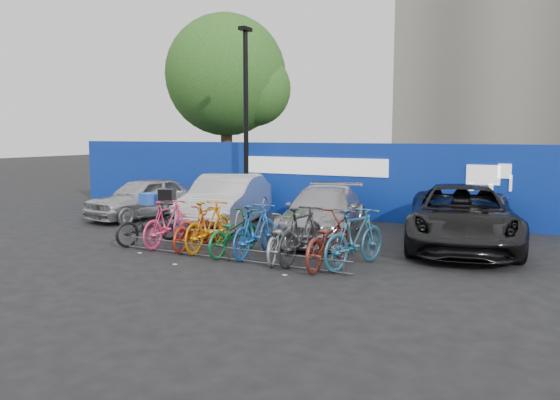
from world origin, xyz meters
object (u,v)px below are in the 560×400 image
Objects in this scene: car_3 at (462,216)px; bike_2 at (193,229)px; tree at (231,78)px; car_1 at (227,201)px; bike_8 at (328,240)px; bike_7 at (302,234)px; bike_9 at (355,238)px; lamppost at (246,116)px; bike_1 at (168,223)px; bike_5 at (255,230)px; car_0 at (144,198)px; bike_6 at (280,238)px; bike_3 at (208,226)px; bike_4 at (233,233)px; car_2 at (324,212)px; bike_rack at (229,253)px; bike_0 at (149,224)px.

bike_2 is (-5.53, -3.15, -0.26)m from car_3.
car_3 is (10.88, -6.85, -4.33)m from tree.
bike_8 is (4.47, -3.06, -0.21)m from car_1.
bike_2 is at bearing -0.04° from bike_7.
bike_9 is (9.34, -9.94, -4.46)m from tree.
car_3 is at bearing -16.68° from lamppost.
lamppost is 3.27× the size of bike_1.
lamppost is at bearing -59.15° from bike_5.
tree is 14.19m from bike_8.
car_1 is 4.88m from bike_7.
car_0 is 6.69m from bike_5.
car_3 reaches higher than bike_1.
bike_6 is (3.07, -0.06, -0.09)m from bike_1.
lamppost is 7.62m from bike_7.
tree reaches higher than bike_7.
bike_3 is 1.92m from bike_6.
bike_7 is at bearing -49.46° from lamppost.
lamppost is at bearing -52.49° from tree.
bike_5 is (1.70, -0.01, 0.11)m from bike_2.
bike_9 is at bearing -175.52° from bike_4.
car_2 is 2.32× the size of bike_3.
bike_5 is at bearing -151.96° from car_3.
lamppost is at bearing 133.34° from car_2.
bike_4 is at bearing 4.06° from bike_5.
bike_rack is 3.12× the size of bike_6.
bike_0 is at bearing 167.05° from bike_rack.
bike_8 is (3.48, -0.14, 0.08)m from bike_2.
lamppost is 1.59× the size of car_0.
bike_5 reaches higher than bike_4.
bike_9 is (4.97, -2.87, -0.15)m from car_1.
bike_6 is at bearing 169.95° from bike_2.
bike_rack is 2.17m from bike_8.
bike_7 is at bearing 174.28° from bike_3.
bike_rack is at bearing -178.63° from bike_0.
bike_4 reaches higher than bike_rack.
car_0 is at bearing -5.29° from bike_9.
tree is 13.51m from bike_6.
bike_5 is 0.97× the size of bike_7.
car_0 is at bearing -21.68° from bike_8.
bike_rack is (3.20, -6.00, -3.11)m from lamppost.
bike_2 is 0.89× the size of bike_9.
car_2 is at bearing 175.27° from car_3.
car_3 is (9.76, 0.07, 0.08)m from car_0.
tree is 1.73× the size of car_2.
bike_8 is at bearing 173.77° from bike_3.
tree reaches higher than bike_6.
bike_3 is (4.67, -3.08, -0.07)m from car_0.
bike_7 is (1.69, -0.02, 0.11)m from bike_4.
bike_5 is 0.93× the size of bike_8.
bike_0 is (-0.33, -2.95, -0.27)m from car_1.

